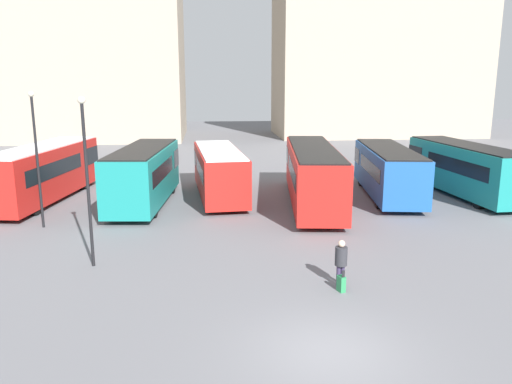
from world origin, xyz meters
name	(u,v)px	position (x,y,z in m)	size (l,w,h in m)	color
ground_plane	(329,353)	(0.00, 0.00, 0.00)	(160.00, 160.00, 0.00)	slate
building_block_right	(377,52)	(19.33, 54.49, 10.88)	(26.35, 12.84, 21.76)	tan
bus_0	(44,171)	(-12.98, 18.89, 1.80)	(4.29, 11.20, 3.31)	red
bus_1	(144,174)	(-6.83, 17.29, 1.80)	(3.48, 9.78, 3.34)	#19847F
bus_2	(219,171)	(-2.45, 18.81, 1.63)	(3.27, 9.72, 3.00)	red
bus_3	(313,173)	(2.99, 16.57, 1.83)	(4.01, 12.63, 3.35)	red
bus_4	(387,170)	(8.06, 18.04, 1.66)	(4.04, 10.54, 3.04)	#1E56A3
bus_5	(465,168)	(12.99, 17.79, 1.75)	(3.21, 10.64, 3.22)	#19847F
traveler	(341,259)	(1.45, 4.36, 0.99)	(0.54, 0.54, 1.67)	#382D4C
suitcase	(341,284)	(1.34, 3.85, 0.28)	(0.27, 0.35, 0.80)	#28844C
lamp_post_0	(87,171)	(-7.65, 7.18, 3.78)	(0.28, 0.28, 6.52)	black
lamp_post_1	(36,150)	(-11.28, 12.85, 3.83)	(0.28, 0.28, 6.61)	black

